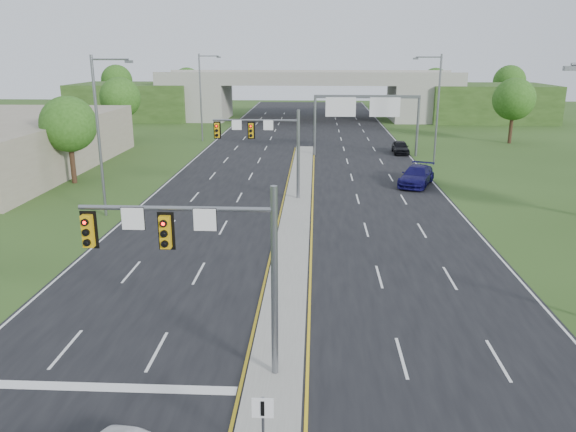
% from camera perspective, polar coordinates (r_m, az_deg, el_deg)
% --- Properties ---
extents(ground, '(240.00, 240.00, 0.00)m').
position_cam_1_polar(ground, '(20.86, -1.31, -15.99)').
color(ground, '#294518').
rests_on(ground, ground).
extents(road, '(24.00, 160.00, 0.02)m').
position_cam_1_polar(road, '(53.77, 1.37, 4.34)').
color(road, black).
rests_on(road, ground).
extents(median, '(2.00, 54.00, 0.16)m').
position_cam_1_polar(median, '(42.08, 0.93, 1.08)').
color(median, gray).
rests_on(median, road).
extents(lane_markings, '(23.72, 160.00, 0.01)m').
position_cam_1_polar(lane_markings, '(47.85, 0.45, 2.86)').
color(lane_markings, gold).
rests_on(lane_markings, road).
extents(signal_mast_near, '(6.62, 0.60, 7.00)m').
position_cam_1_polar(signal_mast_near, '(18.99, -8.26, -3.62)').
color(signal_mast_near, slate).
rests_on(signal_mast_near, ground).
extents(signal_mast_far, '(6.62, 0.60, 7.00)m').
position_cam_1_polar(signal_mast_far, '(43.14, -1.98, 7.74)').
color(signal_mast_far, slate).
rests_on(signal_mast_far, ground).
extents(keep_right_sign, '(0.60, 0.13, 2.20)m').
position_cam_1_polar(keep_right_sign, '(16.28, -2.56, -19.97)').
color(keep_right_sign, slate).
rests_on(keep_right_sign, ground).
extents(sign_gantry, '(11.58, 0.44, 6.67)m').
position_cam_1_polar(sign_gantry, '(63.01, 7.85, 10.77)').
color(sign_gantry, slate).
rests_on(sign_gantry, ground).
extents(overpass, '(80.00, 14.00, 8.10)m').
position_cam_1_polar(overpass, '(97.89, 2.11, 11.84)').
color(overpass, gray).
rests_on(overpass, ground).
extents(lightpole_l_mid, '(2.85, 0.25, 11.00)m').
position_cam_1_polar(lightpole_l_mid, '(40.65, -18.48, 8.35)').
color(lightpole_l_mid, slate).
rests_on(lightpole_l_mid, ground).
extents(lightpole_l_far, '(2.85, 0.25, 11.00)m').
position_cam_1_polar(lightpole_l_far, '(74.22, -8.72, 12.22)').
color(lightpole_l_far, slate).
rests_on(lightpole_l_far, ground).
extents(lightpole_r_far, '(2.85, 0.25, 11.00)m').
position_cam_1_polar(lightpole_r_far, '(59.03, 14.80, 10.88)').
color(lightpole_r_far, slate).
rests_on(lightpole_r_far, ground).
extents(tree_l_near, '(4.80, 4.80, 7.60)m').
position_cam_1_polar(tree_l_near, '(52.49, -21.41, 8.67)').
color(tree_l_near, '#382316').
rests_on(tree_l_near, ground).
extents(tree_l_mid, '(5.20, 5.20, 8.12)m').
position_cam_1_polar(tree_l_mid, '(77.09, -16.68, 11.44)').
color(tree_l_mid, '#382316').
rests_on(tree_l_mid, ground).
extents(tree_r_mid, '(5.20, 5.20, 8.12)m').
position_cam_1_polar(tree_r_mid, '(76.87, 21.98, 10.94)').
color(tree_r_mid, '#382316').
rests_on(tree_r_mid, ground).
extents(tree_back_a, '(6.00, 6.00, 8.85)m').
position_cam_1_polar(tree_back_a, '(118.43, -17.00, 13.04)').
color(tree_back_a, '#382316').
rests_on(tree_back_a, ground).
extents(tree_back_b, '(5.60, 5.60, 8.32)m').
position_cam_1_polar(tree_back_b, '(114.56, -10.20, 13.23)').
color(tree_back_b, '#382316').
rests_on(tree_back_b, ground).
extents(tree_back_c, '(5.60, 5.60, 8.32)m').
position_cam_1_polar(tree_back_c, '(114.00, 14.70, 12.95)').
color(tree_back_c, '#382316').
rests_on(tree_back_c, ground).
extents(tree_back_d, '(6.00, 6.00, 8.85)m').
position_cam_1_polar(tree_back_d, '(117.57, 21.56, 12.61)').
color(tree_back_d, '#382316').
rests_on(tree_back_d, ground).
extents(car_far_b, '(4.25, 6.15, 1.65)m').
position_cam_1_polar(car_far_b, '(50.06, 12.93, 4.01)').
color(car_far_b, '#110D52').
rests_on(car_far_b, road).
extents(car_far_c, '(1.74, 4.24, 1.44)m').
position_cam_1_polar(car_far_c, '(65.70, 11.36, 6.87)').
color(car_far_c, black).
rests_on(car_far_c, road).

